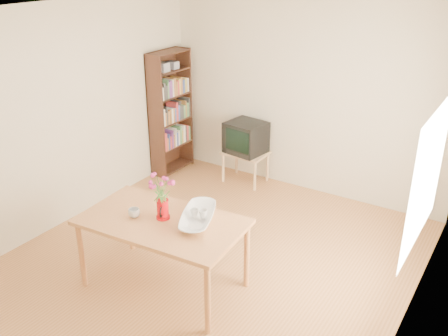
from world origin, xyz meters
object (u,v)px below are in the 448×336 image
Objects in this scene: mug at (134,213)px; table at (162,227)px; pitcher at (163,210)px; television at (246,137)px; bowl at (197,200)px.

table is at bearing -173.40° from mug.
table is 0.17m from pitcher.
table is at bearing -69.89° from television.
bowl is (0.30, 0.15, 0.12)m from pitcher.
pitcher is 2.58m from television.
bowl is at bearing -62.60° from television.
television is (-0.30, 2.65, -0.11)m from mug.
bowl reaches higher than pitcher.
table is 0.30m from mug.
mug is (-0.25, -0.13, -0.05)m from pitcher.
table is at bearing -147.17° from bowl.
television reaches higher than table.
table is 8.08× the size of pitcher.
bowl is at bearing 28.78° from table.
television is at bearing 74.48° from pitcher.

